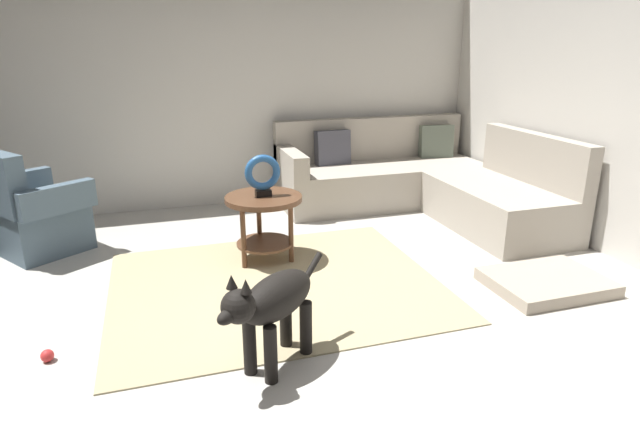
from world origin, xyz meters
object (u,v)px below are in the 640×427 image
side_table (264,211)px  dog_toy_ball (47,356)px  sectional_couch (420,183)px  dog (273,304)px  torus_sculpture (263,174)px  armchair (33,215)px  dog_bed_mat (546,282)px

side_table → dog_toy_ball: 1.81m
side_table → sectional_couch: bearing=24.9°
sectional_couch → side_table: (-1.81, -0.84, 0.13)m
sectional_couch → dog_toy_ball: 3.76m
dog_toy_ball → dog: bearing=-19.8°
torus_sculpture → side_table: bearing=76.0°
armchair → dog_bed_mat: (3.58, -1.86, -0.28)m
torus_sculpture → dog: (-0.26, -1.45, -0.33)m
torus_sculpture → dog: torus_sculpture is taller
sectional_couch → side_table: sectional_couch is taller
torus_sculpture → armchair: bearing=156.9°
armchair → sectional_couch: bearing=55.9°
dog_bed_mat → dog: dog is taller
dog → side_table: bearing=-48.9°
armchair → dog: 2.68m
side_table → dog: 1.48m
dog_toy_ball → side_table: bearing=35.6°
side_table → torus_sculpture: bearing=-104.0°
dog_toy_ball → torus_sculpture: bearing=35.6°
sectional_couch → dog_bed_mat: 1.96m
dog → dog_toy_ball: bearing=31.4°
side_table → dog_toy_ball: side_table is taller
dog_bed_mat → sectional_couch: bearing=89.8°
sectional_couch → torus_sculpture: 2.04m
sectional_couch → armchair: 3.58m
dog_toy_ball → armchair: bearing=100.5°
armchair → torus_sculpture: (1.77, -0.76, 0.39)m
sectional_couch → torus_sculpture: (-1.81, -0.84, 0.42)m
dog_bed_mat → dog_toy_ball: size_ratio=11.39×
armchair → dog_bed_mat: armchair is taller
sectional_couch → torus_sculpture: size_ratio=6.90×
sectional_couch → side_table: bearing=-155.1°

